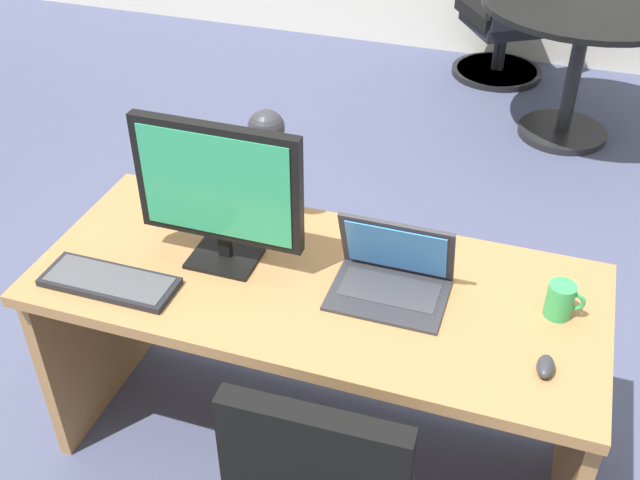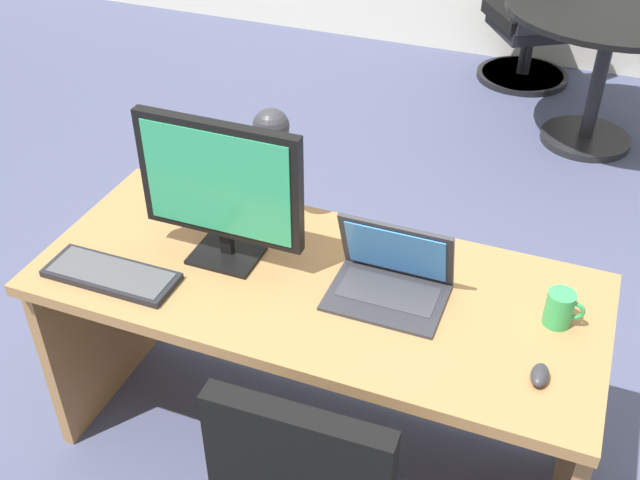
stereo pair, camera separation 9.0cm
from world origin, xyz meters
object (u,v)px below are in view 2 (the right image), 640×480
at_px(desk, 321,324).
at_px(coffee_mug, 560,309).
at_px(monitor, 220,185).
at_px(desk_lamp, 272,141).
at_px(laptop, 392,270).
at_px(mouse, 540,375).
at_px(keyboard, 111,275).
at_px(meeting_table, 607,42).
at_px(meeting_chair_far, 537,33).
at_px(meeting_chair_near, 532,27).

height_order(desk, coffee_mug, coffee_mug).
relative_size(monitor, desk_lamp, 1.26).
xyz_separation_m(desk, laptop, (0.21, -0.01, 0.28)).
height_order(laptop, coffee_mug, laptop).
height_order(laptop, desk_lamp, desk_lamp).
relative_size(mouse, coffee_mug, 0.76).
bearing_deg(laptop, desk, 178.31).
bearing_deg(coffee_mug, monitor, -176.21).
xyz_separation_m(laptop, mouse, (0.44, -0.20, -0.05)).
distance_m(laptop, keyboard, 0.81).
xyz_separation_m(desk, desk_lamp, (-0.23, 0.19, 0.50)).
bearing_deg(mouse, desk_lamp, 156.11).
bearing_deg(meeting_table, meeting_chair_far, 122.33).
bearing_deg(meeting_chair_near, coffee_mug, -81.18).
bearing_deg(keyboard, coffee_mug, 12.58).
bearing_deg(desk_lamp, laptop, -23.48).
relative_size(desk, coffee_mug, 15.83).
bearing_deg(mouse, monitor, 170.14).
relative_size(keyboard, meeting_table, 0.35).
height_order(monitor, laptop, monitor).
distance_m(meeting_table, meeting_chair_far, 0.83).
relative_size(coffee_mug, meeting_chair_far, 0.12).
height_order(meeting_table, meeting_chair_far, meeting_chair_far).
bearing_deg(meeting_chair_far, meeting_table, -57.67).
xyz_separation_m(coffee_mug, meeting_chair_far, (-0.46, 3.16, -0.44)).
height_order(keyboard, desk_lamp, desk_lamp).
xyz_separation_m(desk, meeting_chair_far, (0.21, 3.18, -0.18)).
distance_m(desk_lamp, meeting_chair_near, 3.10).
relative_size(laptop, meeting_chair_near, 0.36).
height_order(keyboard, coffee_mug, coffee_mug).
distance_m(mouse, meeting_chair_near, 3.45).
relative_size(mouse, desk_lamp, 0.20).
distance_m(desk, meeting_table, 2.59).
distance_m(keyboard, meeting_table, 3.01).
bearing_deg(coffee_mug, keyboard, -167.42).
xyz_separation_m(monitor, mouse, (0.95, -0.16, -0.24)).
relative_size(desk, meeting_chair_far, 1.86).
height_order(laptop, mouse, laptop).
relative_size(monitor, mouse, 6.25).
relative_size(desk_lamp, meeting_chair_far, 0.45).
relative_size(desk, mouse, 20.69).
distance_m(desk, laptop, 0.35).
xyz_separation_m(coffee_mug, meeting_chair_near, (-0.49, 3.16, -0.41)).
bearing_deg(meeting_chair_near, monitor, -98.27).
distance_m(mouse, meeting_table, 2.72).
relative_size(keyboard, meeting_chair_near, 0.43).
xyz_separation_m(keyboard, meeting_chair_far, (0.77, 3.43, -0.40)).
bearing_deg(keyboard, laptop, 17.73).
bearing_deg(mouse, meeting_table, 90.39).
bearing_deg(monitor, desk, 8.21).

